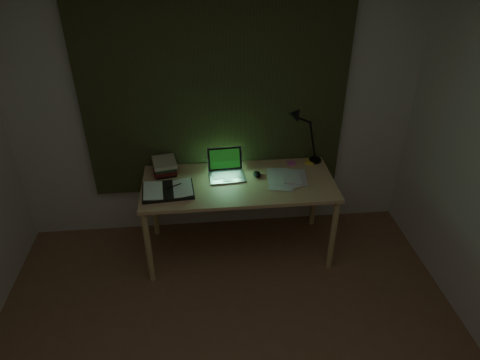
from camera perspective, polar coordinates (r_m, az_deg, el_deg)
The scene contains 11 objects.
wall_back at distance 3.67m, azimuth -3.28°, elevation 10.13°, with size 3.50×0.00×2.50m, color beige.
curtain at distance 3.56m, azimuth -3.35°, elevation 12.88°, with size 2.20×0.06×2.00m, color #282D16.
desk at distance 3.74m, azimuth -0.18°, elevation -4.97°, with size 1.59×0.70×0.73m, color tan, non-canonical shape.
laptop at distance 3.54m, azimuth -1.76°, elevation 1.78°, with size 0.30×0.33×0.21m, color silver, non-canonical shape.
open_textbook at distance 3.45m, azimuth -9.58°, elevation -1.35°, with size 0.40×0.29×0.03m, color white, non-canonical shape.
book_stack at distance 3.69m, azimuth -10.05°, elevation 1.79°, with size 0.19×0.23×0.12m, color white, non-canonical shape.
loose_papers at distance 3.61m, azimuth 6.17°, elevation 0.42°, with size 0.32×0.34×0.02m, color silver, non-canonical shape.
mouse at distance 3.61m, azimuth 2.28°, elevation 0.77°, with size 0.06×0.10×0.04m, color black.
sticky_yellow at distance 3.86m, azimuth 9.27°, elevation 2.40°, with size 0.08×0.08×0.02m, color yellow.
sticky_pink at distance 3.82m, azimuth 6.88°, elevation 2.26°, with size 0.07×0.07×0.01m, color #E458A6.
desk_lamp at distance 3.76m, azimuth 10.37°, elevation 6.36°, with size 0.39×0.30×0.59m, color black, non-canonical shape.
Camera 1 is at (-0.13, -1.41, 2.61)m, focal length 32.00 mm.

